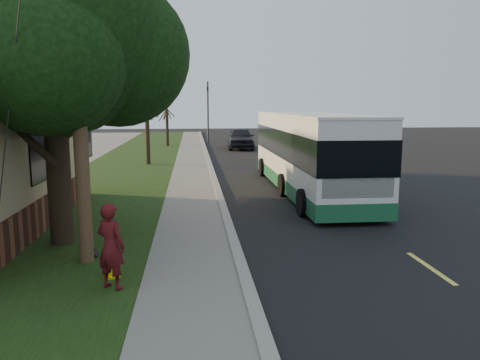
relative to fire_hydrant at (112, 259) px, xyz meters
The scene contains 15 objects.
ground 2.64m from the fire_hydrant, ahead, with size 120.00×120.00×0.00m, color black.
road 11.99m from the fire_hydrant, 56.58° to the left, with size 8.00×80.00×0.01m, color black.
curb 10.34m from the fire_hydrant, 75.43° to the left, with size 0.25×80.00×0.12m, color gray.
sidewalk 10.13m from the fire_hydrant, 80.91° to the left, with size 2.00×80.00×0.08m, color slate.
grass_verge 10.19m from the fire_hydrant, 100.76° to the left, with size 5.00×80.00×0.07m, color black.
fire_hydrant is the anchor object (origin of this frame).
utility_pole 4.37m from the fire_hydrant, 125.38° to the left, with size 2.86×3.21×9.07m.
leafy_tree 5.65m from the fire_hydrant, 120.67° to the left, with size 6.30×6.00×7.80m.
bare_tree_near 18.10m from the fire_hydrant, 92.86° to the left, with size 1.38×1.21×4.31m.
bare_tree_far 30.04m from the fire_hydrant, 90.76° to the left, with size 1.38×1.21×4.03m.
traffic_signal 34.25m from the fire_hydrant, 84.79° to the left, with size 0.18×0.22×5.50m.
transit_bus 11.00m from the fire_hydrant, 55.54° to the left, with size 2.63×11.42×3.09m.
skateboarder 0.75m from the fire_hydrant, 80.51° to the right, with size 0.59×0.39×1.61m, color #4C0F13.
skateboard_main 1.79m from the fire_hydrant, 115.03° to the left, with size 0.54×0.86×0.08m.
distant_car 28.16m from the fire_hydrant, 78.89° to the left, with size 2.00×4.97×1.69m, color black.
Camera 1 is at (-0.99, -9.03, 3.43)m, focal length 35.00 mm.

